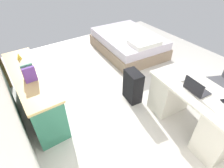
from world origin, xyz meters
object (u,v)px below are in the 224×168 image
(office_chair, at_px, (221,87))
(figurine_small, at_px, (19,56))
(desk, at_px, (193,109))
(bed, at_px, (128,43))
(credenza, at_px, (35,92))
(laptop, at_px, (196,89))
(suitcase_black, at_px, (133,86))
(computer_mouse, at_px, (183,80))

(office_chair, xyz_separation_m, figurine_small, (2.24, 2.68, 0.42))
(desk, height_order, bed, desk)
(credenza, distance_m, laptop, 2.51)
(suitcase_black, bearing_deg, figurine_small, 59.20)
(credenza, height_order, laptop, laptop)
(desk, height_order, figurine_small, figurine_small)
(computer_mouse, height_order, figurine_small, figurine_small)
(credenza, relative_size, figurine_small, 16.36)
(credenza, xyz_separation_m, laptop, (-1.71, -1.80, 0.41))
(credenza, relative_size, computer_mouse, 18.00)
(office_chair, xyz_separation_m, suitcase_black, (0.99, 1.13, -0.12))
(credenza, bearing_deg, figurine_small, 0.17)
(office_chair, height_order, figurine_small, office_chair)
(credenza, xyz_separation_m, computer_mouse, (-1.45, -1.87, 0.38))
(credenza, relative_size, suitcase_black, 2.96)
(office_chair, relative_size, credenza, 0.52)
(office_chair, bearing_deg, bed, 0.20)
(credenza, relative_size, bed, 0.89)
(computer_mouse, bearing_deg, figurine_small, 49.29)
(bed, bearing_deg, figurine_small, 96.28)
(suitcase_black, height_order, figurine_small, figurine_small)
(desk, xyz_separation_m, office_chair, (0.03, -0.80, 0.02))
(suitcase_black, distance_m, laptop, 1.13)
(desk, xyz_separation_m, bed, (2.57, -0.79, -0.15))
(figurine_small, bearing_deg, office_chair, -129.87)
(computer_mouse, bearing_deg, desk, -171.73)
(credenza, height_order, bed, credenza)
(laptop, bearing_deg, credenza, 46.50)
(office_chair, height_order, computer_mouse, office_chair)
(credenza, xyz_separation_m, bed, (0.82, -2.67, -0.15))
(laptop, bearing_deg, figurine_small, 38.81)
(figurine_small, bearing_deg, laptop, -141.19)
(office_chair, xyz_separation_m, credenza, (1.71, 2.68, -0.03))
(office_chair, relative_size, laptop, 2.84)
(computer_mouse, bearing_deg, bed, -13.43)
(suitcase_black, distance_m, figurine_small, 2.06)
(desk, xyz_separation_m, credenza, (1.74, 1.88, -0.00))
(laptop, distance_m, computer_mouse, 0.27)
(office_chair, distance_m, suitcase_black, 1.51)
(desk, relative_size, suitcase_black, 2.47)
(desk, bearing_deg, credenza, 47.14)
(office_chair, xyz_separation_m, bed, (2.53, 0.01, -0.18))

